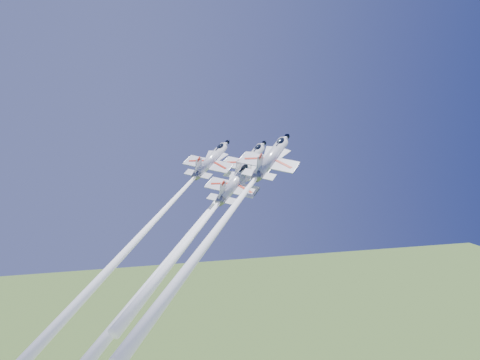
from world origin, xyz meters
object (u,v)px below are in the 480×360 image
object	(u,v)px
jet_left	(151,224)
jet_right	(231,211)
jet_lead	(199,224)
jet_slot	(202,224)

from	to	relation	value
jet_left	jet_right	bearing A→B (deg)	8.63
jet_lead	jet_slot	world-z (taller)	jet_lead
jet_lead	jet_left	world-z (taller)	jet_left
jet_right	jet_slot	size ratio (longest dim) A/B	1.32
jet_left	jet_slot	bearing A→B (deg)	14.38
jet_lead	jet_slot	size ratio (longest dim) A/B	1.55
jet_right	jet_slot	distance (m)	5.58
jet_left	jet_slot	xyz separation A→B (m)	(7.71, -3.30, 0.23)
jet_lead	jet_left	xyz separation A→B (m)	(-7.81, 0.47, 0.23)
jet_lead	jet_left	bearing A→B (deg)	-145.87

